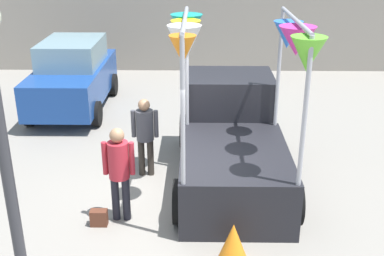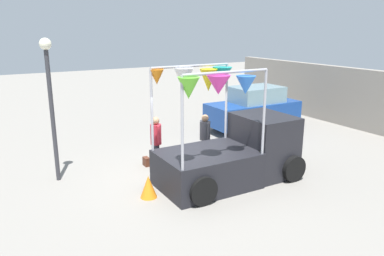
{
  "view_description": "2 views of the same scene",
  "coord_description": "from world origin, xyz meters",
  "px_view_note": "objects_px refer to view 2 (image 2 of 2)",
  "views": [
    {
      "loc": [
        0.28,
        -7.5,
        4.54
      ],
      "look_at": [
        0.16,
        -0.17,
        1.55
      ],
      "focal_mm": 45.0,
      "sensor_mm": 36.0,
      "label": 1
    },
    {
      "loc": [
        9.16,
        -5.02,
        4.3
      ],
      "look_at": [
        0.06,
        0.17,
        1.48
      ],
      "focal_mm": 35.0,
      "sensor_mm": 36.0,
      "label": 2
    }
  ],
  "objects_px": {
    "person_vendor": "(205,134)",
    "folded_kite_bundle_tangerine": "(148,187)",
    "parked_car": "(254,109)",
    "person_customer": "(156,138)",
    "handbag": "(146,162)",
    "vendor_truck": "(236,148)",
    "street_lamp": "(50,91)"
  },
  "relations": [
    {
      "from": "parked_car",
      "to": "folded_kite_bundle_tangerine",
      "type": "bearing_deg",
      "value": -59.15
    },
    {
      "from": "parked_car",
      "to": "handbag",
      "type": "height_order",
      "value": "parked_car"
    },
    {
      "from": "vendor_truck",
      "to": "folded_kite_bundle_tangerine",
      "type": "xyz_separation_m",
      "value": [
        -0.11,
        -2.7,
        -0.64
      ]
    },
    {
      "from": "vendor_truck",
      "to": "person_customer",
      "type": "relative_size",
      "value": 2.43
    },
    {
      "from": "person_customer",
      "to": "handbag",
      "type": "distance_m",
      "value": 0.95
    },
    {
      "from": "vendor_truck",
      "to": "folded_kite_bundle_tangerine",
      "type": "relative_size",
      "value": 6.74
    },
    {
      "from": "vendor_truck",
      "to": "parked_car",
      "type": "bearing_deg",
      "value": 136.13
    },
    {
      "from": "vendor_truck",
      "to": "parked_car",
      "type": "xyz_separation_m",
      "value": [
        -4.04,
        3.88,
        0.0
      ]
    },
    {
      "from": "parked_car",
      "to": "person_vendor",
      "type": "xyz_separation_m",
      "value": [
        2.36,
        -3.9,
        0.02
      ]
    },
    {
      "from": "vendor_truck",
      "to": "person_vendor",
      "type": "bearing_deg",
      "value": -179.47
    },
    {
      "from": "parked_car",
      "to": "person_vendor",
      "type": "bearing_deg",
      "value": -58.77
    },
    {
      "from": "person_customer",
      "to": "street_lamp",
      "type": "distance_m",
      "value": 3.35
    },
    {
      "from": "folded_kite_bundle_tangerine",
      "to": "street_lamp",
      "type": "bearing_deg",
      "value": -142.51
    },
    {
      "from": "vendor_truck",
      "to": "folded_kite_bundle_tangerine",
      "type": "distance_m",
      "value": 2.77
    },
    {
      "from": "vendor_truck",
      "to": "person_vendor",
      "type": "xyz_separation_m",
      "value": [
        -1.67,
        -0.02,
        0.02
      ]
    },
    {
      "from": "person_customer",
      "to": "vendor_truck",
      "type": "bearing_deg",
      "value": 40.42
    },
    {
      "from": "person_customer",
      "to": "handbag",
      "type": "bearing_deg",
      "value": -150.26
    },
    {
      "from": "vendor_truck",
      "to": "handbag",
      "type": "distance_m",
      "value": 3.04
    },
    {
      "from": "person_customer",
      "to": "folded_kite_bundle_tangerine",
      "type": "distance_m",
      "value": 2.22
    },
    {
      "from": "folded_kite_bundle_tangerine",
      "to": "person_customer",
      "type": "bearing_deg",
      "value": 149.88
    },
    {
      "from": "parked_car",
      "to": "street_lamp",
      "type": "distance_m",
      "value": 8.71
    },
    {
      "from": "vendor_truck",
      "to": "person_customer",
      "type": "xyz_separation_m",
      "value": [
        -1.93,
        -1.64,
        0.06
      ]
    },
    {
      "from": "handbag",
      "to": "person_vendor",
      "type": "bearing_deg",
      "value": 71.72
    },
    {
      "from": "person_vendor",
      "to": "person_customer",
      "type": "bearing_deg",
      "value": -98.85
    },
    {
      "from": "person_vendor",
      "to": "folded_kite_bundle_tangerine",
      "type": "bearing_deg",
      "value": -59.71
    },
    {
      "from": "person_customer",
      "to": "street_lamp",
      "type": "relative_size",
      "value": 0.41
    },
    {
      "from": "person_customer",
      "to": "street_lamp",
      "type": "xyz_separation_m",
      "value": [
        -0.56,
        -2.88,
        1.62
      ]
    },
    {
      "from": "parked_car",
      "to": "person_customer",
      "type": "distance_m",
      "value": 5.91
    },
    {
      "from": "handbag",
      "to": "folded_kite_bundle_tangerine",
      "type": "bearing_deg",
      "value": -21.52
    },
    {
      "from": "folded_kite_bundle_tangerine",
      "to": "parked_car",
      "type": "bearing_deg",
      "value": 120.85
    },
    {
      "from": "vendor_truck",
      "to": "person_customer",
      "type": "bearing_deg",
      "value": -139.58
    },
    {
      "from": "person_vendor",
      "to": "street_lamp",
      "type": "bearing_deg",
      "value": -100.19
    }
  ]
}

